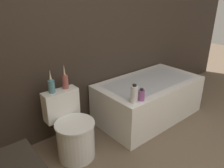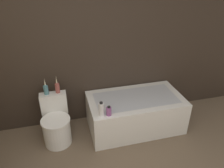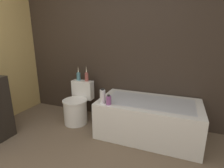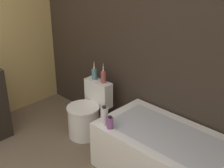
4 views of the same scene
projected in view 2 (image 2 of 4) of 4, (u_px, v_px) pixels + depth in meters
wall_back_tiled at (71, 43)px, 3.04m from camera, size 6.40×0.06×2.60m
bathtub at (135, 112)px, 3.36m from camera, size 1.41×0.77×0.52m
toilet at (56, 125)px, 3.08m from camera, size 0.40×0.53×0.67m
vase_gold at (46, 89)px, 3.02m from camera, size 0.07×0.07×0.24m
vase_silver at (57, 87)px, 3.05m from camera, size 0.06×0.06×0.26m
shampoo_bottle_tall at (101, 109)px, 2.81m from camera, size 0.08×0.08×0.21m
shampoo_bottle_short at (109, 111)px, 2.84m from camera, size 0.07×0.07×0.14m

